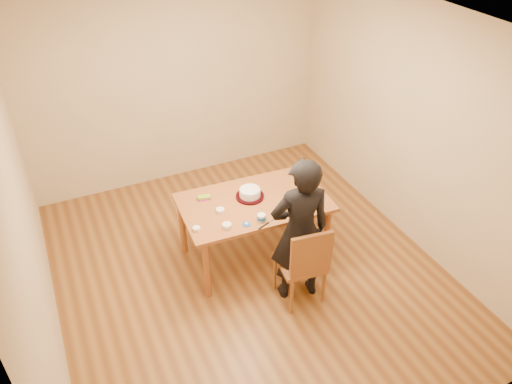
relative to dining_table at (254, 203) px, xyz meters
name	(u,v)px	position (x,y,z in m)	size (l,w,h in m)	color
room_shell	(233,152)	(-0.18, 0.10, 0.62)	(4.00, 4.50, 2.70)	brown
dining_table	(254,203)	(0.00, 0.00, 0.00)	(1.58, 0.94, 0.04)	brown
dining_chair	(300,263)	(0.15, -0.78, -0.28)	(0.43, 0.43, 0.04)	brown
cake_plate	(250,196)	(-0.01, 0.08, 0.03)	(0.31, 0.31, 0.02)	red
cake	(250,193)	(-0.01, 0.08, 0.08)	(0.23, 0.23, 0.07)	white
frosting_dome	(250,189)	(-0.01, 0.08, 0.13)	(0.22, 0.22, 0.03)	white
frosting_tub	(261,218)	(-0.07, -0.34, 0.06)	(0.09, 0.09, 0.08)	white
frosting_lid	(246,224)	(-0.24, -0.33, 0.02)	(0.09, 0.09, 0.01)	#1B51B4
frosting_dollop	(246,223)	(-0.24, -0.33, 0.04)	(0.04, 0.04, 0.02)	white
ramekin_green	(227,226)	(-0.43, -0.29, 0.04)	(0.09, 0.09, 0.04)	white
ramekin_yellow	(220,211)	(-0.40, -0.03, 0.04)	(0.09, 0.09, 0.04)	white
ramekin_multi	(196,229)	(-0.72, -0.21, 0.04)	(0.08, 0.08, 0.04)	white
candy_box_pink	(205,199)	(-0.47, 0.26, 0.03)	(0.13, 0.06, 0.02)	#F038C3
candy_box_green	(204,197)	(-0.47, 0.26, 0.05)	(0.13, 0.07, 0.02)	#2D931B
spatula	(264,226)	(-0.09, -0.43, 0.02)	(0.15, 0.01, 0.01)	black
person	(300,232)	(0.15, -0.73, 0.09)	(0.60, 0.39, 1.64)	black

